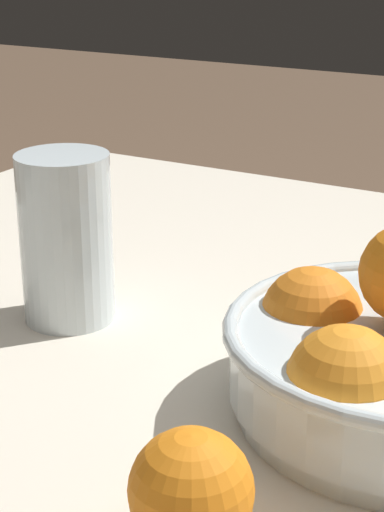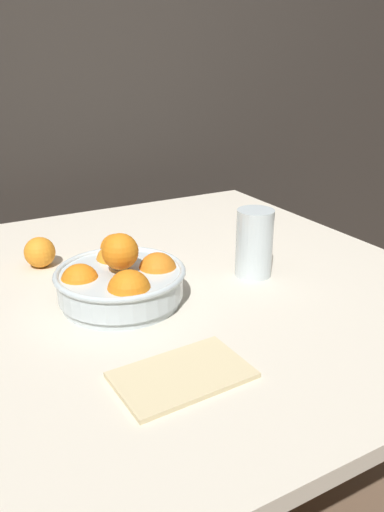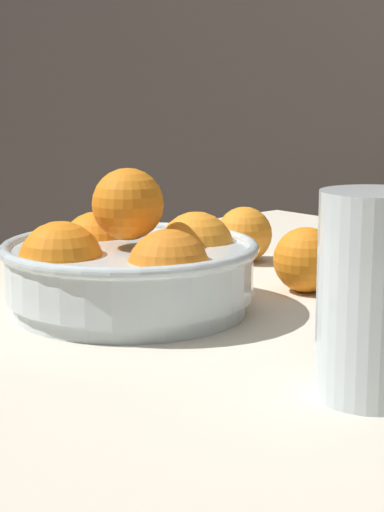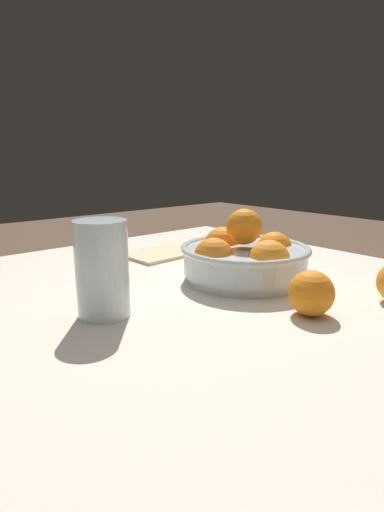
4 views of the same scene
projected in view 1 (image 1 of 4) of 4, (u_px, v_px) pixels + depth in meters
dining_table at (182, 473)px, 0.68m from camera, size 1.09×1.18×0.74m
juice_glass at (67, 246)px, 0.76m from camera, size 0.08×0.08×0.15m
orange_loose_front at (191, 490)px, 0.48m from camera, size 0.07×0.07×0.07m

